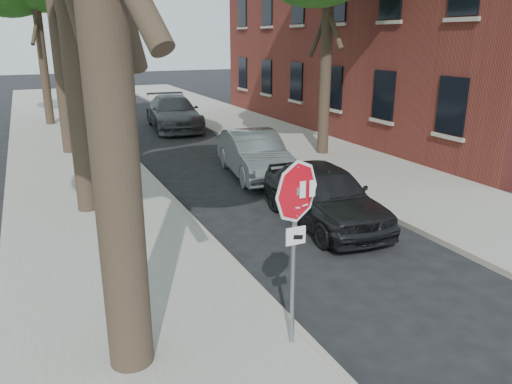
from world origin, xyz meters
TOP-DOWN VIEW (x-y plane):
  - ground at (0.00, 0.00)m, footprint 120.00×120.00m
  - sidewalk_left at (-2.50, 12.00)m, footprint 4.00×55.00m
  - sidewalk_right at (6.00, 12.00)m, footprint 4.00×55.00m
  - curb_left at (-0.45, 12.00)m, footprint 0.12×55.00m
  - curb_right at (3.95, 12.00)m, footprint 0.12×55.00m
  - stop_sign at (-0.70, -0.03)m, footprint 0.76×0.34m
  - car_a at (2.34, 4.06)m, footprint 1.91×4.23m
  - car_b at (2.60, 8.54)m, footprint 2.03×4.38m
  - car_c at (2.60, 17.76)m, footprint 2.66×5.45m

SIDE VIEW (x-z plane):
  - ground at x=0.00m, z-range 0.00..0.00m
  - sidewalk_left at x=-2.50m, z-range 0.00..0.12m
  - sidewalk_right at x=6.00m, z-range 0.00..0.12m
  - curb_left at x=-0.45m, z-range 0.00..0.13m
  - curb_right at x=3.95m, z-range 0.00..0.13m
  - car_b at x=2.60m, z-range 0.00..1.39m
  - car_a at x=2.34m, z-range 0.00..1.41m
  - car_c at x=2.60m, z-range 0.00..1.53m
  - stop_sign at x=-0.70m, z-range 0.64..3.25m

